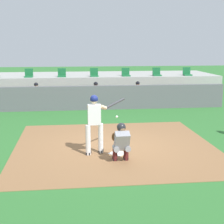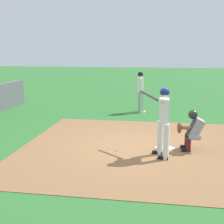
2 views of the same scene
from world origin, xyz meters
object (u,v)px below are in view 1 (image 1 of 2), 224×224
home_plate (118,153)px  stadium_seat_3 (94,74)px  dugout_player_1 (36,95)px  stadium_seat_2 (62,74)px  dugout_player_2 (96,94)px  stadium_seat_6 (187,73)px  catcher_crouched (121,141)px  batter_at_plate (95,120)px  dugout_player_3 (138,93)px  stadium_seat_5 (157,73)px  stadium_seat_1 (29,75)px  stadium_seat_4 (126,74)px

home_plate → stadium_seat_3: bearing=90.0°
dugout_player_1 → stadium_seat_2: size_ratio=2.71×
dugout_player_1 → dugout_player_2: bearing=0.0°
dugout_player_2 → stadium_seat_6: size_ratio=2.71×
stadium_seat_6 → home_plate: bearing=-118.7°
catcher_crouched → stadium_seat_6: 12.26m
catcher_crouched → stadium_seat_3: 10.91m
home_plate → dugout_player_2: bearing=90.4°
home_plate → stadium_seat_2: bearing=100.3°
batter_at_plate → stadium_seat_3: bearing=86.2°
stadium_seat_2 → dugout_player_3: bearing=-26.6°
stadium_seat_6 → dugout_player_3: bearing=-148.9°
dugout_player_1 → dugout_player_3: 5.34m
dugout_player_1 → dugout_player_3: (5.34, 0.00, 0.00)m
dugout_player_2 → stadium_seat_6: bearing=19.9°
stadium_seat_3 → stadium_seat_6: size_ratio=1.00×
stadium_seat_5 → stadium_seat_6: 1.86m
stadium_seat_1 → stadium_seat_4: (5.57, 0.00, 0.00)m
catcher_crouched → stadium_seat_4: bearing=80.2°
dugout_player_2 → stadium_seat_6: (5.62, 2.03, 0.86)m
stadium_seat_1 → stadium_seat_6: same height
stadium_seat_2 → stadium_seat_3: same height
stadium_seat_1 → stadium_seat_6: 9.29m
batter_at_plate → stadium_seat_1: stadium_seat_1 is taller
home_plate → stadium_seat_5: (3.71, 10.18, 1.51)m
stadium_seat_5 → dugout_player_1: bearing=-163.5°
dugout_player_3 → stadium_seat_4: size_ratio=2.71×
dugout_player_2 → stadium_seat_5: 4.37m
stadium_seat_2 → stadium_seat_3: 1.86m
catcher_crouched → stadium_seat_2: 11.07m
stadium_seat_6 → catcher_crouched: bearing=-117.2°
stadium_seat_5 → stadium_seat_6: bearing=0.0°
dugout_player_3 → stadium_seat_1: 6.31m
dugout_player_2 → stadium_seat_2: bearing=131.6°
stadium_seat_1 → stadium_seat_2: 1.86m
home_plate → stadium_seat_3: (0.00, 10.18, 1.51)m
stadium_seat_5 → home_plate: bearing=-110.0°
stadium_seat_4 → dugout_player_2: bearing=-133.2°
catcher_crouched → dugout_player_3: (2.21, 8.84, 0.06)m
dugout_player_2 → dugout_player_3: bearing=0.0°
home_plate → catcher_crouched: catcher_crouched is taller
dugout_player_2 → stadium_seat_3: 2.21m
batter_at_plate → catcher_crouched: batter_at_plate is taller
home_plate → stadium_seat_1: 10.94m
batter_at_plate → stadium_seat_2: stadium_seat_2 is taller
dugout_player_2 → stadium_seat_3: bearing=88.6°
home_plate → batter_at_plate: batter_at_plate is taller
dugout_player_2 → dugout_player_3: 2.25m
home_plate → stadium_seat_5: stadium_seat_5 is taller
stadium_seat_2 → stadium_seat_6: same height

